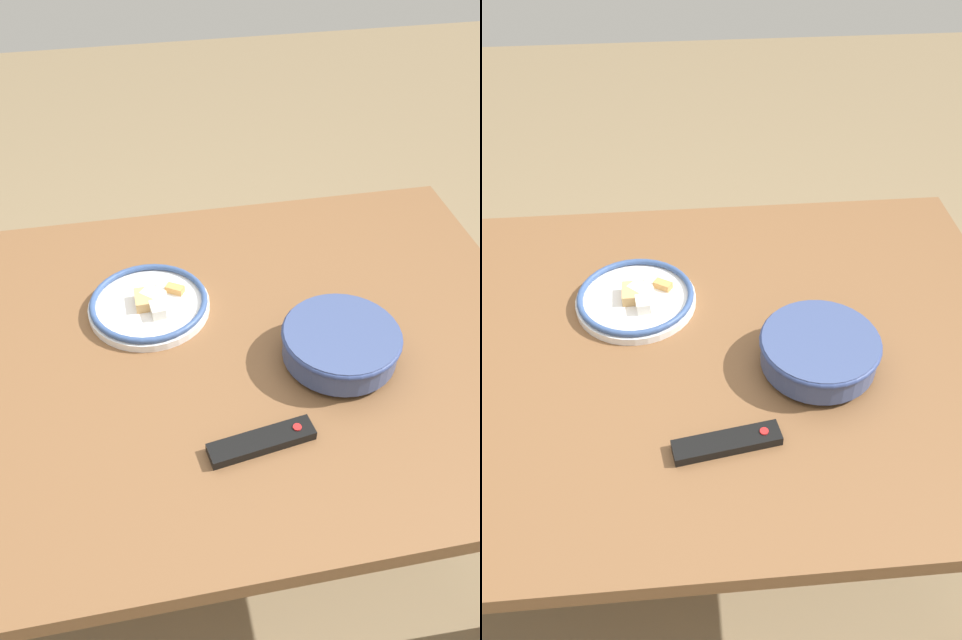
# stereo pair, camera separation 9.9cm
# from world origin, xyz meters

# --- Properties ---
(ground_plane) EXTENTS (8.00, 8.00, 0.00)m
(ground_plane) POSITION_xyz_m (0.00, 0.00, 0.00)
(ground_plane) COLOR #7F6B4C
(dining_table) EXTENTS (1.57, 1.04, 0.74)m
(dining_table) POSITION_xyz_m (0.00, 0.00, 0.67)
(dining_table) COLOR brown
(dining_table) RESTS_ON ground_plane
(noodle_bowl) EXTENTS (0.24, 0.24, 0.08)m
(noodle_bowl) POSITION_xyz_m (-0.32, 0.09, 0.78)
(noodle_bowl) COLOR #384775
(noodle_bowl) RESTS_ON dining_table
(food_plate) EXTENTS (0.27, 0.27, 0.04)m
(food_plate) POSITION_xyz_m (0.05, -0.14, 0.75)
(food_plate) COLOR white
(food_plate) RESTS_ON dining_table
(tv_remote) EXTENTS (0.20, 0.08, 0.02)m
(tv_remote) POSITION_xyz_m (-0.12, 0.27, 0.75)
(tv_remote) COLOR black
(tv_remote) RESTS_ON dining_table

